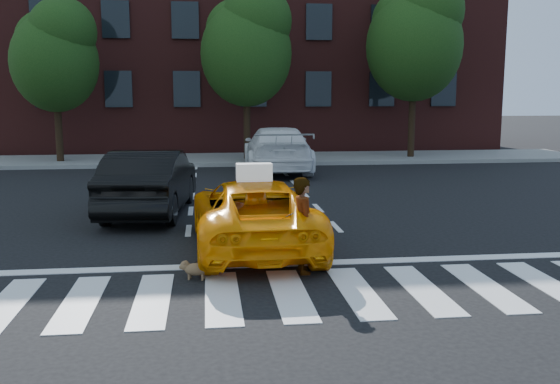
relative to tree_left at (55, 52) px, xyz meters
name	(u,v)px	position (x,y,z in m)	size (l,w,h in m)	color
ground	(291,294)	(6.97, -17.00, -4.44)	(120.00, 120.00, 0.00)	black
crosswalk	(291,294)	(6.97, -17.00, -4.43)	(13.00, 2.40, 0.01)	silver
stop_line	(278,264)	(6.97, -15.40, -4.43)	(12.00, 0.30, 0.01)	silver
sidewalk_far	(235,159)	(6.97, 0.50, -4.37)	(30.00, 4.00, 0.15)	slate
building	(227,31)	(6.97, 8.00, 1.56)	(26.00, 10.00, 12.00)	#4F1F1C
tree_left	(55,52)	(0.00, 0.00, 0.00)	(3.39, 3.38, 6.50)	black
tree_mid	(247,42)	(7.50, 0.00, 0.41)	(3.69, 3.69, 7.10)	black
tree_right	(416,34)	(14.50, 0.00, 0.82)	(4.00, 4.00, 7.70)	black
taxi	(254,214)	(6.64, -14.18, -3.78)	(2.18, 4.74, 1.32)	#FF9505
black_sedan	(150,182)	(4.41, -10.56, -3.66)	(1.65, 4.73, 1.56)	black
white_suv	(277,149)	(8.37, -3.07, -3.62)	(2.29, 5.64, 1.64)	white
woman	(303,225)	(7.32, -15.90, -3.65)	(0.58, 0.38, 1.58)	#999999
dog	(194,269)	(5.54, -16.07, -4.27)	(0.51, 0.28, 0.29)	#9C7E4F
taxi_sign	(254,172)	(6.64, -14.38, -2.96)	(0.65, 0.28, 0.32)	white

